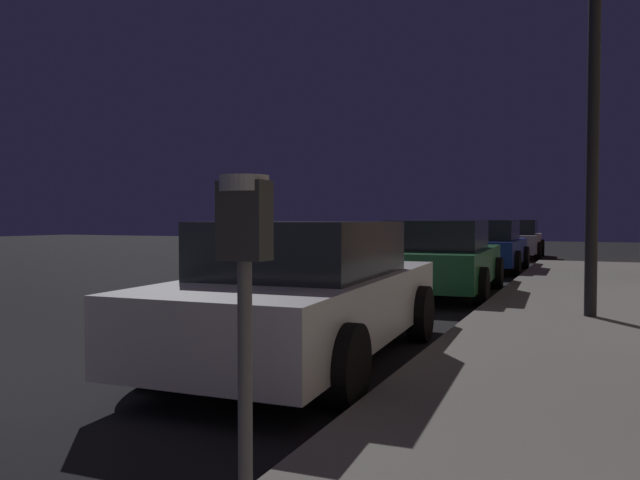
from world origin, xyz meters
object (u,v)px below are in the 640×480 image
(car_silver, at_px, (514,239))
(car_blue, at_px, (486,246))
(street_lamp, at_px, (594,53))
(car_green, at_px, (440,258))
(car_white, at_px, (307,292))
(parking_meter, at_px, (245,271))

(car_silver, bearing_deg, car_blue, -90.00)
(car_silver, relative_size, street_lamp, 0.81)
(car_green, xyz_separation_m, car_blue, (-0.00, 5.69, 0.01))
(car_white, height_order, car_green, same)
(car_blue, bearing_deg, car_green, -89.98)
(car_blue, bearing_deg, parking_meter, -84.53)
(car_white, height_order, car_blue, same)
(car_white, height_order, car_silver, same)
(parking_meter, bearing_deg, car_green, 98.64)
(street_lamp, bearing_deg, parking_meter, -99.82)
(car_white, relative_size, car_silver, 1.07)
(street_lamp, bearing_deg, car_white, -129.04)
(car_green, distance_m, car_silver, 12.33)
(car_white, xyz_separation_m, car_blue, (-0.00, 11.67, 0.01))
(parking_meter, bearing_deg, car_white, 111.88)
(car_green, xyz_separation_m, street_lamp, (2.66, -2.69, 2.95))
(car_green, height_order, street_lamp, street_lamp)
(car_blue, bearing_deg, car_white, -90.00)
(car_silver, bearing_deg, street_lamp, -79.94)
(car_blue, height_order, street_lamp, street_lamp)
(car_white, xyz_separation_m, car_green, (0.00, 5.98, -0.00))
(car_blue, relative_size, street_lamp, 0.80)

